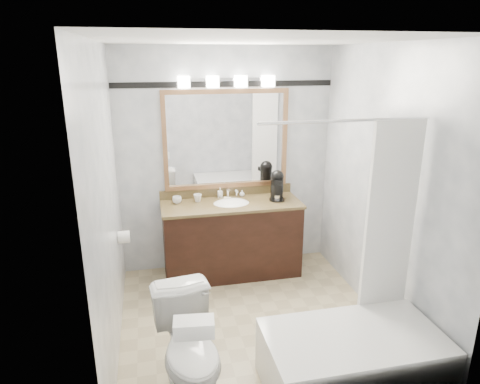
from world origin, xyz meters
The scene contains 15 objects.
room centered at (0.00, 0.00, 1.25)m, with size 2.42×2.62×2.52m.
vanity centered at (0.00, 1.02, 0.44)m, with size 1.53×0.58×0.97m.
mirror centered at (0.00, 1.28, 1.50)m, with size 1.40×0.04×1.10m.
vanity_light_bar centered at (0.00, 1.23, 2.13)m, with size 1.02×0.14×0.12m.
accent_stripe centered at (0.00, 1.29, 2.10)m, with size 2.40×0.01×0.06m, color black.
bathtub centered at (0.55, -0.90, 0.28)m, with size 1.30×0.75×1.96m.
tp_roll centered at (-1.14, 0.66, 0.70)m, with size 0.12×0.12×0.11m, color white.
toilet centered at (-0.65, -0.76, 0.39)m, with size 0.44×0.76×0.78m, color white.
tissue_box centered at (-0.65, -1.12, 0.83)m, with size 0.25×0.13×0.10m, color white.
coffee_maker centered at (0.53, 1.05, 1.02)m, with size 0.17×0.22×0.33m.
cup_left centered at (-0.58, 1.13, 0.89)m, with size 0.10×0.10×0.08m, color white.
cup_right centered at (-0.35, 1.14, 0.89)m, with size 0.09×0.09×0.08m, color white.
soap_bottle_a centered at (-0.09, 1.23, 0.91)m, with size 0.05×0.05×0.11m, color white.
soap_bottle_b centered at (0.17, 1.22, 0.89)m, with size 0.06×0.06×0.07m, color white.
soap_bar centered at (-0.02, 1.13, 0.86)m, with size 0.08×0.05×0.02m, color beige.
Camera 1 is at (-0.85, -3.33, 2.38)m, focal length 32.00 mm.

